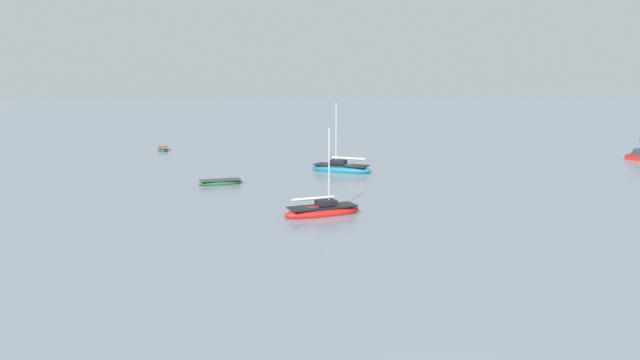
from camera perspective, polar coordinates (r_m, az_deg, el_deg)
rowboat_moored_0 at (r=88.79m, az=-14.75°, el=2.86°), size 2.08×4.25×0.64m
rowboat_moored_1 at (r=57.74m, az=-9.49°, el=-0.23°), size 4.37×2.42×0.65m
sailboat_moored_0 at (r=65.28m, az=2.03°, el=1.11°), size 7.10×5.24×7.76m
sailboat_moored_2 at (r=43.77m, az=0.23°, el=-2.97°), size 6.21×3.65×6.65m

